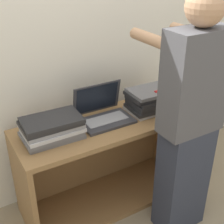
% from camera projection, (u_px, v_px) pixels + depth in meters
% --- Properties ---
extents(ground_plane, '(12.00, 12.00, 0.00)m').
position_uv_depth(ground_plane, '(124.00, 219.00, 2.40)').
color(ground_plane, gray).
extents(wall_back, '(8.00, 0.05, 2.40)m').
position_uv_depth(wall_back, '(82.00, 46.00, 2.31)').
color(wall_back, silver).
rests_on(wall_back, ground_plane).
extents(cart, '(1.34, 0.51, 0.73)m').
position_uv_depth(cart, '(103.00, 158.00, 2.48)').
color(cart, olive).
rests_on(cart, ground_plane).
extents(laptop_open, '(0.38, 0.29, 0.25)m').
position_uv_depth(laptop_open, '(103.00, 113.00, 2.27)').
color(laptop_open, '#333338').
rests_on(laptop_open, cart).
extents(laptop_stack_left, '(0.40, 0.25, 0.15)m').
position_uv_depth(laptop_stack_left, '(52.00, 128.00, 2.04)').
color(laptop_stack_left, slate).
rests_on(laptop_stack_left, cart).
extents(laptop_stack_right, '(0.41, 0.27, 0.17)m').
position_uv_depth(laptop_stack_right, '(153.00, 99.00, 2.40)').
color(laptop_stack_right, '#B7B7BC').
rests_on(laptop_stack_right, cart).
extents(person, '(0.40, 0.53, 1.68)m').
position_uv_depth(person, '(189.00, 124.00, 1.99)').
color(person, '#2D3342').
rests_on(person, ground_plane).
extents(inventory_tag, '(0.06, 0.02, 0.01)m').
position_uv_depth(inventory_tag, '(158.00, 91.00, 2.31)').
color(inventory_tag, red).
rests_on(inventory_tag, laptop_stack_right).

